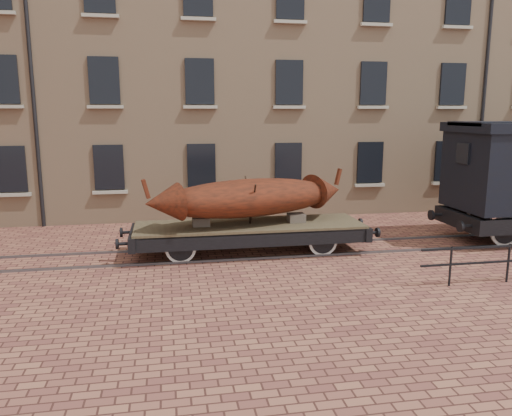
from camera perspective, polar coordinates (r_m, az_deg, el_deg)
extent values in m
plane|color=brown|center=(15.70, 4.39, -4.87)|extent=(90.00, 90.00, 0.00)
cube|color=#D5AC81|center=(25.69, 5.55, 16.99)|extent=(40.00, 10.00, 14.00)
cube|color=black|center=(20.47, -26.25, 4.02)|extent=(1.10, 0.12, 1.70)
cube|color=#A9A48F|center=(20.53, -26.07, 1.37)|extent=(1.30, 0.18, 0.12)
cube|color=black|center=(19.79, -16.45, 4.50)|extent=(1.10, 0.12, 1.70)
cube|color=#A9A48F|center=(19.86, -16.32, 1.75)|extent=(1.30, 0.18, 0.12)
cube|color=black|center=(19.72, -6.26, 4.86)|extent=(1.10, 0.12, 1.70)
cube|color=#A9A48F|center=(19.78, -6.19, 2.10)|extent=(1.30, 0.18, 0.12)
cube|color=black|center=(20.26, 3.70, 5.06)|extent=(1.10, 0.12, 1.70)
cube|color=#A9A48F|center=(20.32, 3.70, 2.38)|extent=(1.30, 0.18, 0.12)
cube|color=black|center=(21.37, 12.88, 5.11)|extent=(1.10, 0.12, 1.70)
cube|color=#A9A48F|center=(21.43, 12.84, 2.57)|extent=(1.30, 0.18, 0.12)
cube|color=black|center=(22.97, 20.98, 5.05)|extent=(1.10, 0.12, 1.70)
cube|color=#A9A48F|center=(23.02, 20.89, 2.68)|extent=(1.30, 0.18, 0.12)
cube|color=black|center=(20.40, -27.02, 12.96)|extent=(1.10, 0.12, 1.70)
cube|color=#A9A48F|center=(20.31, -26.84, 10.30)|extent=(1.30, 0.18, 0.12)
cube|color=black|center=(19.72, -16.96, 13.77)|extent=(1.10, 0.12, 1.70)
cube|color=#A9A48F|center=(19.63, -16.83, 11.01)|extent=(1.30, 0.18, 0.12)
cube|color=black|center=(19.65, -6.46, 14.18)|extent=(1.10, 0.12, 1.70)
cube|color=#A9A48F|center=(19.55, -6.39, 11.41)|extent=(1.30, 0.18, 0.12)
cube|color=black|center=(20.19, 3.81, 14.13)|extent=(1.10, 0.12, 1.70)
cube|color=#A9A48F|center=(20.10, 3.82, 11.43)|extent=(1.30, 0.18, 0.12)
cube|color=black|center=(21.30, 13.26, 13.70)|extent=(1.10, 0.12, 1.70)
cube|color=#A9A48F|center=(21.22, 13.21, 11.15)|extent=(1.30, 0.18, 0.12)
cube|color=black|center=(22.90, 21.54, 13.03)|extent=(1.10, 0.12, 1.70)
cube|color=#A9A48F|center=(22.82, 21.45, 10.65)|extent=(1.30, 0.18, 0.12)
cube|color=#A9A48F|center=(19.92, -17.37, 20.25)|extent=(1.30, 0.18, 0.12)
cube|color=#A9A48F|center=(19.85, -6.60, 20.68)|extent=(1.30, 0.18, 0.12)
cube|color=#A9A48F|center=(20.38, 3.94, 20.46)|extent=(1.30, 0.18, 0.12)
cube|color=#A9A48F|center=(21.49, 13.60, 19.70)|extent=(1.30, 0.18, 0.12)
cube|color=black|center=(23.28, 22.12, 20.90)|extent=(1.10, 0.12, 1.70)
cube|color=#A9A48F|center=(23.07, 22.03, 18.61)|extent=(1.30, 0.18, 0.12)
cylinder|color=black|center=(20.29, -24.61, 17.73)|extent=(0.14, 0.14, 14.00)
cylinder|color=black|center=(23.83, 25.03, 16.53)|extent=(0.14, 0.14, 14.00)
cube|color=#59595E|center=(15.02, 5.08, -5.49)|extent=(30.00, 0.08, 0.06)
cube|color=#59595E|center=(16.36, 3.75, -4.09)|extent=(30.00, 0.08, 0.06)
cylinder|color=black|center=(13.33, 21.33, -6.24)|extent=(0.06, 0.06, 1.00)
cylinder|color=black|center=(14.22, 26.87, -5.63)|extent=(0.06, 0.06, 1.00)
cube|color=brown|center=(15.19, -0.75, -2.01)|extent=(6.89, 2.02, 0.11)
cube|color=black|center=(14.35, -0.13, -3.69)|extent=(6.89, 0.15, 0.41)
cube|color=black|center=(16.14, -1.30, -2.04)|extent=(6.89, 0.15, 0.41)
cube|color=black|center=(15.08, -13.79, -3.28)|extent=(0.20, 2.11, 0.41)
cylinder|color=black|center=(14.44, -14.97, -3.98)|extent=(0.32, 0.09, 0.09)
cylinder|color=black|center=(14.45, -15.59, -3.99)|extent=(0.07, 0.29, 0.29)
cylinder|color=black|center=(15.77, -14.58, -2.70)|extent=(0.32, 0.09, 0.09)
cylinder|color=black|center=(15.78, -15.14, -2.72)|extent=(0.07, 0.29, 0.29)
cube|color=black|center=(16.15, 11.40, -2.24)|extent=(0.20, 2.11, 0.41)
cylinder|color=black|center=(15.63, 13.20, -2.76)|extent=(0.32, 0.09, 0.09)
cylinder|color=black|center=(15.70, 13.73, -2.73)|extent=(0.07, 0.29, 0.29)
cylinder|color=black|center=(16.87, 11.36, -1.68)|extent=(0.32, 0.09, 0.09)
cylinder|color=black|center=(16.93, 11.85, -1.66)|extent=(0.07, 0.29, 0.29)
cylinder|color=black|center=(15.10, -8.70, -3.86)|extent=(0.09, 1.75, 0.09)
cylinder|color=silver|center=(14.41, -8.61, -4.59)|extent=(0.88, 0.06, 0.88)
cylinder|color=black|center=(14.41, -8.61, -4.59)|extent=(0.72, 0.09, 0.72)
cube|color=black|center=(14.24, -8.63, -3.85)|extent=(0.83, 0.07, 0.09)
cylinder|color=silver|center=(15.80, -8.77, -3.20)|extent=(0.88, 0.06, 0.88)
cylinder|color=black|center=(15.80, -8.77, -3.20)|extent=(0.72, 0.09, 0.72)
cube|color=black|center=(15.86, -8.81, -2.34)|extent=(0.83, 0.07, 0.09)
cylinder|color=black|center=(15.77, 6.86, -3.18)|extent=(0.09, 1.75, 0.09)
cylinder|color=silver|center=(15.10, 7.66, -3.83)|extent=(0.88, 0.06, 0.88)
cylinder|color=black|center=(15.10, 7.66, -3.83)|extent=(0.72, 0.09, 0.72)
cube|color=black|center=(14.95, 7.81, -3.12)|extent=(0.83, 0.07, 0.09)
cylinder|color=silver|center=(16.44, 6.13, -2.59)|extent=(0.88, 0.06, 0.88)
cylinder|color=black|center=(16.44, 6.13, -2.59)|extent=(0.72, 0.09, 0.72)
cube|color=black|center=(16.49, 6.03, -1.75)|extent=(0.83, 0.07, 0.09)
cube|color=black|center=(15.28, -0.75, -3.32)|extent=(3.67, 0.06, 0.06)
cube|color=#62574A|center=(14.99, -6.31, -1.53)|extent=(0.51, 0.46, 0.26)
cube|color=#62574A|center=(15.46, 4.63, -1.12)|extent=(0.51, 0.46, 0.26)
ellipsoid|color=maroon|center=(15.03, -0.66, 1.17)|extent=(5.94, 3.12, 1.14)
cone|color=maroon|center=(14.16, -10.67, 0.58)|extent=(1.22, 1.29, 1.08)
cube|color=maroon|center=(13.99, -12.48, 2.14)|extent=(0.25, 0.17, 0.55)
cone|color=maroon|center=(16.29, 8.03, 2.00)|extent=(1.22, 1.29, 1.08)
cube|color=maroon|center=(16.47, 9.37, 3.54)|extent=(0.25, 0.17, 0.55)
cylinder|color=black|center=(14.61, -0.36, 0.37)|extent=(0.05, 0.97, 1.37)
cylinder|color=black|center=(15.50, -0.94, 0.98)|extent=(0.05, 0.97, 1.37)
cube|color=black|center=(17.73, 22.16, -1.26)|extent=(0.24, 2.63, 0.49)
cylinder|color=black|center=(16.75, 22.31, -1.95)|extent=(0.09, 0.35, 0.35)
cylinder|color=black|center=(18.21, 19.38, -0.77)|extent=(0.09, 0.35, 0.35)
cylinder|color=black|center=(18.45, 25.27, -1.82)|extent=(0.11, 2.08, 0.11)
cylinder|color=silver|center=(17.88, 26.60, -2.31)|extent=(1.05, 0.08, 1.05)
cylinder|color=black|center=(17.88, 26.60, -2.31)|extent=(0.86, 0.11, 0.86)
cylinder|color=silver|center=(19.02, 24.03, -1.36)|extent=(1.05, 0.08, 1.05)
cylinder|color=black|center=(19.02, 24.03, -1.36)|extent=(0.86, 0.11, 0.86)
cube|color=black|center=(17.42, 22.62, 5.80)|extent=(0.09, 0.66, 0.66)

